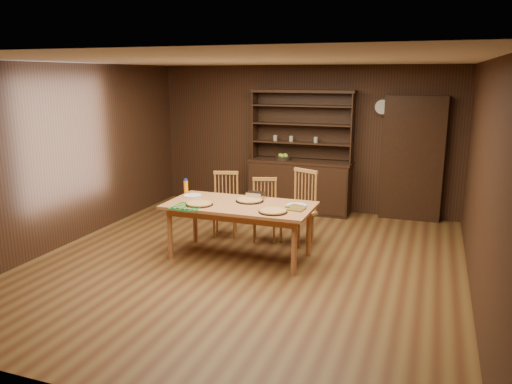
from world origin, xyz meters
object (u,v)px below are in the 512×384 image
at_px(chair_center, 264,207).
at_px(china_hutch, 300,179).
at_px(chair_left, 226,202).
at_px(chair_right, 301,204).
at_px(dining_table, 240,209).
at_px(juice_bottle, 186,187).

bearing_deg(chair_center, china_hutch, 68.98).
relative_size(chair_left, chair_right, 0.90).
bearing_deg(chair_left, chair_right, -14.22).
height_order(chair_left, chair_right, chair_right).
bearing_deg(dining_table, china_hutch, 86.54).
bearing_deg(dining_table, chair_left, 123.83).
relative_size(dining_table, chair_center, 2.10).
bearing_deg(chair_left, dining_table, -72.04).
height_order(dining_table, chair_right, chair_right).
bearing_deg(china_hutch, chair_left, -113.49).
relative_size(chair_left, chair_center, 1.05).
height_order(dining_table, juice_bottle, juice_bottle).
bearing_deg(chair_right, chair_left, -153.69).
distance_m(china_hutch, chair_left, 1.85).
bearing_deg(chair_center, chair_left, 160.21).
distance_m(chair_left, chair_center, 0.64).
bearing_deg(juice_bottle, chair_center, 28.70).
bearing_deg(chair_right, china_hutch, 129.88).
xyz_separation_m(dining_table, chair_left, (-0.58, 0.87, -0.15)).
distance_m(china_hutch, juice_bottle, 2.54).
bearing_deg(chair_left, chair_center, -17.76).
bearing_deg(china_hutch, chair_center, -93.12).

